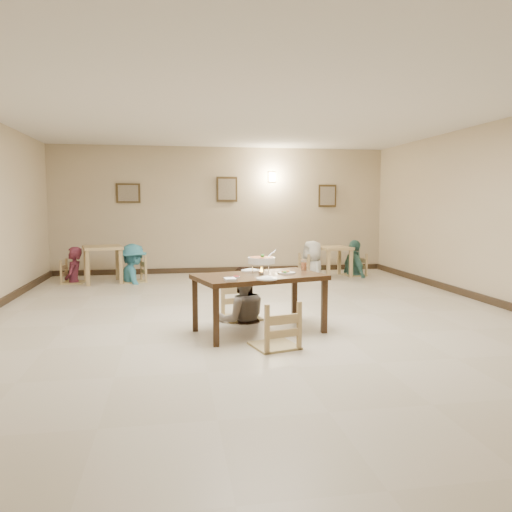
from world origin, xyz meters
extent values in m
plane|color=#BFB39E|center=(0.00, 0.00, 0.00)|extent=(10.00, 10.00, 0.00)
plane|color=silver|center=(0.00, 0.00, 3.00)|extent=(10.00, 10.00, 0.00)
plane|color=tan|center=(0.00, 5.00, 1.50)|extent=(10.00, 0.00, 10.00)
plane|color=tan|center=(0.00, -5.00, 1.50)|extent=(10.00, 0.00, 10.00)
plane|color=tan|center=(4.00, 0.00, 1.50)|extent=(0.00, 10.00, 10.00)
cube|color=#2D2115|center=(0.00, 4.97, 0.06)|extent=(8.00, 0.06, 0.12)
cube|color=#2D2115|center=(3.97, 0.00, 0.06)|extent=(0.06, 10.00, 0.12)
cube|color=#382914|center=(-2.20, 4.96, 1.90)|extent=(0.55, 0.03, 0.45)
cube|color=gray|center=(-2.20, 4.94, 1.90)|extent=(0.45, 0.01, 0.37)
cube|color=#382914|center=(0.10, 4.96, 2.00)|extent=(0.50, 0.03, 0.60)
cube|color=gray|center=(0.10, 4.94, 2.00)|extent=(0.41, 0.01, 0.49)
cube|color=#382914|center=(2.60, 4.96, 1.85)|extent=(0.45, 0.03, 0.55)
cube|color=gray|center=(2.60, 4.94, 1.85)|extent=(0.37, 0.01, 0.45)
cube|color=#FFD88C|center=(1.20, 4.96, 2.30)|extent=(0.16, 0.05, 0.22)
cube|color=#382312|center=(-0.11, -0.77, 0.72)|extent=(1.78, 1.29, 0.06)
cube|color=#382312|center=(-0.72, -1.34, 0.35)|extent=(0.07, 0.07, 0.69)
cube|color=#382312|center=(0.70, -0.95, 0.35)|extent=(0.07, 0.07, 0.69)
cube|color=#382312|center=(-0.93, -0.59, 0.35)|extent=(0.07, 0.07, 0.69)
cube|color=#382312|center=(0.49, -0.19, 0.35)|extent=(0.07, 0.07, 0.69)
cube|color=tan|center=(-0.24, 0.02, 0.49)|extent=(0.50, 0.50, 0.05)
cube|color=tan|center=(-0.06, -1.47, 0.48)|extent=(0.49, 0.49, 0.05)
imported|color=gray|center=(-0.25, -0.10, 0.77)|extent=(0.79, 0.63, 1.54)
torus|color=silver|center=(-0.09, -0.76, 0.90)|extent=(0.27, 0.27, 0.01)
cylinder|color=silver|center=(-0.09, -0.76, 0.77)|extent=(0.07, 0.07, 0.04)
cone|color=#FFA526|center=(-0.09, -0.76, 0.82)|extent=(0.04, 0.04, 0.06)
cylinder|color=white|center=(-0.09, -0.76, 0.93)|extent=(0.35, 0.35, 0.08)
cylinder|color=#A94A1B|center=(-0.09, -0.76, 0.97)|extent=(0.30, 0.30, 0.02)
sphere|color=#2D7223|center=(-0.07, -0.77, 0.99)|extent=(0.05, 0.05, 0.05)
cylinder|color=silver|center=(0.05, -0.69, 1.00)|extent=(0.16, 0.10, 0.11)
cylinder|color=silver|center=(0.02, -0.70, 0.82)|extent=(0.01, 0.01, 0.16)
cylinder|color=silver|center=(-0.19, -0.70, 0.82)|extent=(0.01, 0.01, 0.16)
cylinder|color=silver|center=(-0.09, -0.88, 0.82)|extent=(0.01, 0.01, 0.16)
cylinder|color=white|center=(-0.17, -0.44, 0.76)|extent=(0.26, 0.26, 0.02)
ellipsoid|color=white|center=(-0.17, -0.44, 0.77)|extent=(0.17, 0.15, 0.06)
cylinder|color=white|center=(-0.10, -1.18, 0.76)|extent=(0.26, 0.26, 0.02)
ellipsoid|color=white|center=(-0.10, -1.18, 0.77)|extent=(0.17, 0.14, 0.06)
cylinder|color=white|center=(0.25, -0.74, 0.76)|extent=(0.24, 0.24, 0.02)
sphere|color=#2D7223|center=(0.21, -0.80, 0.78)|extent=(0.04, 0.04, 0.04)
cylinder|color=white|center=(-0.44, -0.97, 0.76)|extent=(0.10, 0.10, 0.02)
cylinder|color=#9C040B|center=(-0.44, -0.97, 0.77)|extent=(0.07, 0.07, 0.01)
cube|color=white|center=(-0.54, -1.20, 0.77)|extent=(0.14, 0.18, 0.03)
cube|color=silver|center=(-0.49, -1.12, 0.76)|extent=(0.02, 0.18, 0.01)
cube|color=silver|center=(-0.46, -1.12, 0.76)|extent=(0.02, 0.18, 0.01)
cylinder|color=white|center=(0.56, -0.46, 0.82)|extent=(0.07, 0.07, 0.15)
cylinder|color=orange|center=(0.56, -0.46, 0.81)|extent=(0.06, 0.06, 0.11)
cube|color=tan|center=(-2.65, 3.77, 0.74)|extent=(0.93, 0.93, 0.06)
cube|color=tan|center=(-2.90, 3.37, 0.36)|extent=(0.07, 0.07, 0.71)
cube|color=tan|center=(-2.26, 3.52, 0.36)|extent=(0.07, 0.07, 0.71)
cube|color=tan|center=(-3.04, 4.01, 0.36)|extent=(0.07, 0.07, 0.71)
cube|color=tan|center=(-2.41, 4.16, 0.36)|extent=(0.07, 0.07, 0.71)
cube|color=tan|center=(2.43, 3.84, 0.65)|extent=(0.77, 0.77, 0.06)
cube|color=tan|center=(2.19, 3.52, 0.31)|extent=(0.07, 0.07, 0.62)
cube|color=tan|center=(2.74, 3.60, 0.31)|extent=(0.07, 0.07, 0.62)
cube|color=tan|center=(2.11, 4.08, 0.31)|extent=(0.07, 0.07, 0.62)
cube|color=tan|center=(2.66, 4.16, 0.31)|extent=(0.07, 0.07, 0.62)
cube|color=tan|center=(-3.26, 3.83, 0.43)|extent=(0.44, 0.44, 0.05)
cube|color=tan|center=(-2.04, 3.77, 0.47)|extent=(0.48, 0.48, 0.05)
cube|color=tan|center=(1.91, 3.84, 0.47)|extent=(0.48, 0.48, 0.05)
cube|color=tan|center=(2.94, 3.91, 0.44)|extent=(0.45, 0.45, 0.05)
imported|color=#571F2F|center=(-3.26, 3.83, 0.76)|extent=(0.41, 0.58, 1.52)
imported|color=teal|center=(-2.04, 3.77, 0.81)|extent=(0.96, 1.20, 1.62)
imported|color=silver|center=(1.91, 3.84, 0.83)|extent=(0.66, 0.89, 1.65)
imported|color=#437B70|center=(2.94, 3.91, 0.83)|extent=(0.50, 1.00, 1.65)
camera|label=1|loc=(-1.21, -7.01, 1.66)|focal=35.00mm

